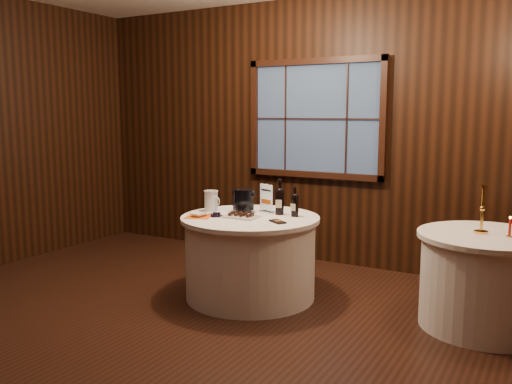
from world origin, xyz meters
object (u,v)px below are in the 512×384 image
Objects in this scene: glass_pitcher at (211,201)px; side_table at (485,281)px; port_bottle_right at (295,203)px; grape_bunch at (216,215)px; cracker_bowl at (199,215)px; chocolate_plate at (241,216)px; port_bottle_left at (280,199)px; sign_stand at (267,203)px; brass_candlestick at (482,216)px; ice_bucket at (243,200)px; red_candle at (510,229)px; main_table at (250,257)px; chocolate_box at (278,222)px.

side_table is at bearing 15.32° from glass_pitcher.
port_bottle_right reaches higher than side_table.
cracker_bowl is (-0.15, -0.06, -0.00)m from grape_bunch.
glass_pitcher reaches higher than chocolate_plate.
grape_bunch reaches higher than side_table.
port_bottle_right is at bearing 32.94° from grape_bunch.
sign_stand is at bearing 155.07° from port_bottle_left.
cracker_bowl is 0.35× the size of brass_candlestick.
sign_stand is at bearing -178.47° from brass_candlestick.
grape_bunch is (-0.08, -0.35, -0.10)m from ice_bucket.
red_candle is (2.11, 0.01, -0.03)m from sign_stand.
red_candle is at bearing 9.11° from chocolate_plate.
main_table is at bearing 38.03° from grape_bunch.
port_bottle_left is at bearing 9.97° from ice_bucket.
grape_bunch is 0.47× the size of brass_candlestick.
port_bottle_right is 0.51m from chocolate_plate.
sign_stand is at bearing -178.45° from side_table.
chocolate_box is at bearing -168.21° from red_candle.
port_bottle_right reaches higher than main_table.
port_bottle_left is 1.50× the size of ice_bucket.
main_table is 0.54m from sign_stand.
glass_pitcher is at bearing -158.61° from chocolate_box.
port_bottle_left is at bearing 147.80° from chocolate_box.
port_bottle_left reaches higher than ice_bucket.
sign_stand is 0.16m from port_bottle_left.
cracker_bowl is (-0.23, -0.41, -0.10)m from ice_bucket.
sign_stand is 1.26× the size of ice_bucket.
glass_pitcher is 2.63m from red_candle.
red_candle is (1.96, 0.04, -0.08)m from port_bottle_left.
chocolate_plate is 1.70× the size of grape_bunch.
chocolate_plate is at bearing -9.13° from glass_pitcher.
main_table is at bearing -145.50° from port_bottle_left.
main_table is at bearing -171.31° from brass_candlestick.
red_candle is at bearing 6.11° from port_bottle_right.
side_table is at bearing 12.41° from grape_bunch.
ice_bucket is at bearing -176.18° from side_table.
side_table is at bearing 11.02° from chocolate_plate.
red_candle is at bearing 14.00° from glass_pitcher.
ice_bucket is 1.36× the size of red_candle.
port_bottle_left is at bearing 48.76° from main_table.
chocolate_box is 1.85m from red_candle.
main_table is 0.54m from chocolate_box.
cracker_bowl is (-2.40, -0.56, 0.40)m from side_table.
port_bottle_left reaches higher than main_table.
cracker_bowl is 0.84× the size of red_candle.
main_table is 7.78× the size of red_candle.
glass_pitcher is (-0.47, 0.05, 0.48)m from main_table.
chocolate_plate is at bearing -111.82° from main_table.
sign_stand is 2.03× the size of cracker_bowl.
grape_bunch is 0.16m from cracker_bowl.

